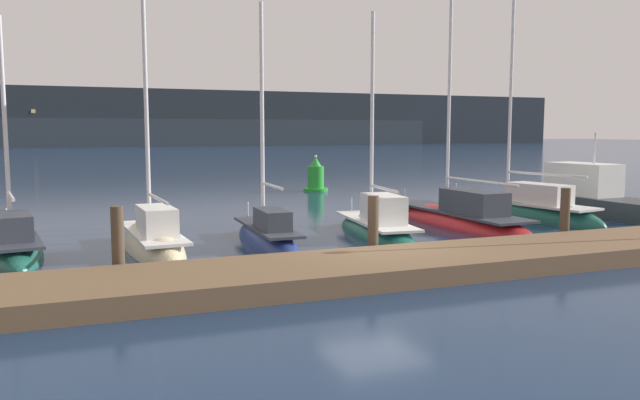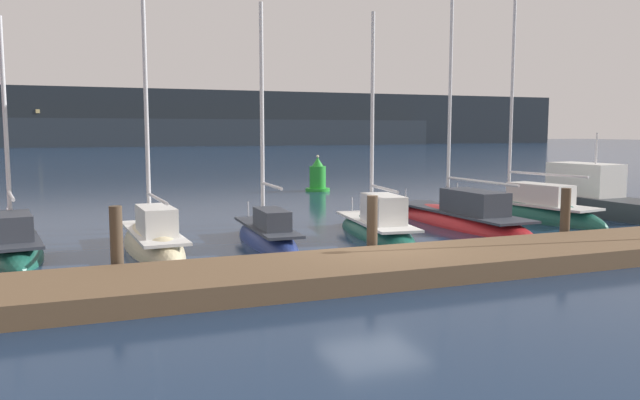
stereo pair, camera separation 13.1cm
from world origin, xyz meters
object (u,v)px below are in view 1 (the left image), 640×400
object	(u,v)px
sailboat_berth_5	(376,230)
sailboat_berth_7	(520,215)
sailboat_berth_4	(267,239)
channel_buoy	(316,178)
sailboat_berth_2	(13,250)
sailboat_berth_3	(153,246)
motorboat_berth_8	(592,204)
sailboat_berth_6	(458,221)

from	to	relation	value
sailboat_berth_5	sailboat_berth_7	distance (m)	7.22
sailboat_berth_4	channel_buoy	distance (m)	16.52
channel_buoy	sailboat_berth_2	bearing A→B (deg)	-135.74
sailboat_berth_2	sailboat_berth_3	world-z (taller)	sailboat_berth_3
sailboat_berth_4	sailboat_berth_7	xyz separation A→B (m)	(10.75, 1.80, -0.00)
sailboat_berth_5	motorboat_berth_8	size ratio (longest dim) A/B	1.18
sailboat_berth_4	sailboat_berth_7	bearing A→B (deg)	9.51
channel_buoy	motorboat_berth_8	bearing A→B (deg)	-61.62
sailboat_berth_4	sailboat_berth_6	world-z (taller)	sailboat_berth_6
sailboat_berth_6	sailboat_berth_7	bearing A→B (deg)	11.55
sailboat_berth_5	sailboat_berth_3	bearing A→B (deg)	-179.91
sailboat_berth_4	sailboat_berth_5	bearing A→B (deg)	2.50
sailboat_berth_3	sailboat_berth_5	xyz separation A→B (m)	(7.01, 0.01, 0.04)
sailboat_berth_2	sailboat_berth_4	world-z (taller)	sailboat_berth_4
motorboat_berth_8	channel_buoy	xyz separation A→B (m)	(-7.05, 13.06, 0.38)
sailboat_berth_4	sailboat_berth_6	distance (m)	7.56
sailboat_berth_6	channel_buoy	size ratio (longest dim) A/B	4.91
sailboat_berth_6	sailboat_berth_4	bearing A→B (deg)	-171.39
sailboat_berth_5	sailboat_berth_2	bearing A→B (deg)	175.48
sailboat_berth_3	sailboat_berth_7	bearing A→B (deg)	6.70
sailboat_berth_7	channel_buoy	bearing A→B (deg)	105.03
sailboat_berth_2	sailboat_berth_6	bearing A→B (deg)	0.50
sailboat_berth_6	motorboat_berth_8	bearing A→B (deg)	5.33
sailboat_berth_3	sailboat_berth_6	world-z (taller)	sailboat_berth_6
sailboat_berth_4	channel_buoy	size ratio (longest dim) A/B	3.81
sailboat_berth_3	motorboat_berth_8	world-z (taller)	sailboat_berth_3
sailboat_berth_5	motorboat_berth_8	xyz separation A→B (m)	(10.59, 1.61, 0.22)
sailboat_berth_2	sailboat_berth_5	bearing A→B (deg)	-4.52
sailboat_berth_3	motorboat_berth_8	distance (m)	17.67
sailboat_berth_3	sailboat_berth_4	distance (m)	3.29
sailboat_berth_2	sailboat_berth_5	world-z (taller)	sailboat_berth_5
sailboat_berth_5	channel_buoy	bearing A→B (deg)	76.44
sailboat_berth_2	sailboat_berth_7	xyz separation A→B (m)	(17.68, 0.80, -0.00)
sailboat_berth_5	sailboat_berth_4	bearing A→B (deg)	-177.50
sailboat_berth_2	sailboat_berth_4	distance (m)	7.01
sailboat_berth_2	sailboat_berth_6	distance (m)	14.40
sailboat_berth_6	sailboat_berth_3	bearing A→B (deg)	-174.80
sailboat_berth_2	sailboat_berth_7	size ratio (longest dim) A/B	0.68
sailboat_berth_7	sailboat_berth_3	bearing A→B (deg)	-173.30
sailboat_berth_5	channel_buoy	world-z (taller)	sailboat_berth_5
sailboat_berth_7	sailboat_berth_4	bearing A→B (deg)	-170.49
sailboat_berth_2	sailboat_berth_6	xyz separation A→B (m)	(14.40, 0.13, 0.02)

